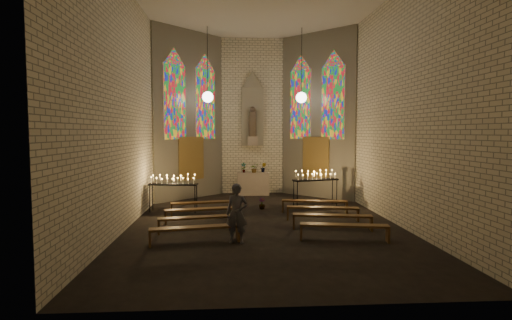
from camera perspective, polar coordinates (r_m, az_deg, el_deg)
The scene contains 18 objects.
floor at distance 12.51m, azimuth 1.03°, elevation -8.89°, with size 12.00×12.00×0.00m, color black.
room at distance 15.58m, azimuth 0.01°, elevation 7.40°, with size 8.22×12.43×7.00m.
altar at distance 17.78m, azimuth -0.43°, elevation -3.40°, with size 1.40×0.60×1.00m, color #B4A493.
flower_vase_left at distance 17.66m, azimuth -1.78°, elevation -1.09°, with size 0.24×0.16×0.45m, color #4C723F.
flower_vase_center at distance 17.61m, azimuth -0.24°, elevation -1.17°, with size 0.37×0.32×0.41m, color #4C723F.
flower_vase_right at distance 17.79m, azimuth 1.08°, elevation -1.07°, with size 0.24×0.19×0.44m, color #4C723F.
aisle_flower_pot at distance 14.55m, azimuth 0.85°, elevation -6.25°, with size 0.22×0.22×0.40m, color #4C723F.
votive_stand_left at distance 14.22m, azimuth -11.75°, elevation -3.04°, with size 1.73×0.60×1.24m.
votive_stand_right at distance 15.16m, azimuth 8.50°, elevation -2.45°, with size 1.79×0.84×1.28m.
pew_left_0 at distance 13.76m, azimuth -7.41°, elevation -6.24°, with size 2.27×0.70×0.43m.
pew_right_0 at distance 14.04m, azimuth 8.36°, elevation -6.05°, with size 2.27×0.70×0.43m.
pew_left_1 at distance 12.59m, azimuth -7.76°, elevation -7.21°, with size 2.27×0.70×0.43m.
pew_right_1 at distance 12.89m, azimuth 9.48°, elevation -6.96°, with size 2.27×0.70×0.43m.
pew_left_2 at distance 11.42m, azimuth -8.19°, elevation -8.38°, with size 2.27×0.70×0.43m.
pew_right_2 at distance 11.75m, azimuth 10.83°, elevation -8.05°, with size 2.27×0.70×0.43m.
pew_left_3 at distance 10.25m, azimuth -8.71°, elevation -9.81°, with size 2.27×0.70×0.43m.
pew_right_3 at distance 10.62m, azimuth 12.47°, elevation -9.37°, with size 2.27×0.70×0.43m.
visitor at distance 10.12m, azimuth -2.75°, elevation -7.62°, with size 0.55×0.36×1.50m, color #545460.
Camera 1 is at (-1.01, -12.15, 2.79)m, focal length 28.00 mm.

